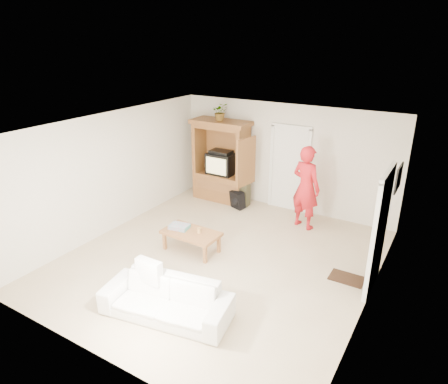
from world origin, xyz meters
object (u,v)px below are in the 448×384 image
Objects in this scene: man at (306,187)px; coffee_table at (191,234)px; sofa at (166,299)px; armoire at (222,166)px.

man is 2.76m from coffee_table.
man reaches higher than sofa.
armoire is 1.11× the size of man.
armoire is 2.48m from man.
armoire is 4.87m from sofa.
man is 4.16m from sofa.
sofa is (-0.70, -4.05, -0.65)m from man.
man is (2.44, -0.45, 0.04)m from armoire.
armoire is 1.82× the size of coffee_table.
armoire reaches higher than man.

